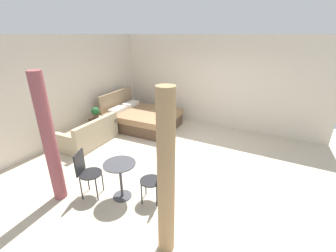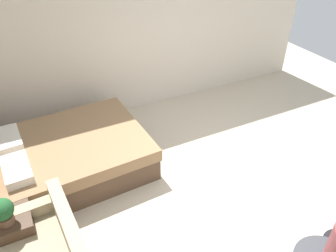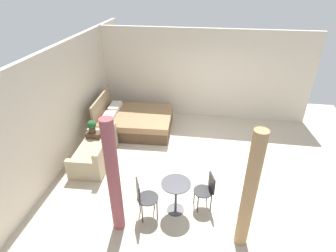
% 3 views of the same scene
% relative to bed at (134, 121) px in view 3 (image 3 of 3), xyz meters
% --- Properties ---
extents(ground_plane, '(8.27, 9.73, 0.02)m').
position_rel_bed_xyz_m(ground_plane, '(-1.28, -2.01, -0.31)').
color(ground_plane, beige).
extents(wall_back, '(8.27, 0.12, 2.89)m').
position_rel_bed_xyz_m(wall_back, '(-1.28, 1.36, 1.15)').
color(wall_back, beige).
rests_on(wall_back, ground).
extents(wall_right, '(0.12, 6.73, 2.89)m').
position_rel_bed_xyz_m(wall_right, '(1.36, -2.01, 1.15)').
color(wall_right, beige).
rests_on(wall_right, ground).
extents(bed, '(1.80, 2.23, 1.10)m').
position_rel_bed_xyz_m(bed, '(0.00, 0.00, 0.00)').
color(bed, brown).
rests_on(bed, ground).
extents(couch, '(1.63, 0.90, 0.76)m').
position_rel_bed_xyz_m(couch, '(-1.75, 0.57, -0.04)').
color(couch, tan).
rests_on(couch, ground).
extents(nightstand, '(0.54, 0.40, 0.54)m').
position_rel_bed_xyz_m(nightstand, '(-1.06, 0.81, -0.03)').
color(nightstand, '#473323').
rests_on(nightstand, ground).
extents(potted_plant, '(0.24, 0.24, 0.33)m').
position_rel_bed_xyz_m(potted_plant, '(-1.16, 0.86, 0.42)').
color(potted_plant, brown).
rests_on(potted_plant, nightstand).
extents(balcony_table, '(0.59, 0.59, 0.73)m').
position_rel_bed_xyz_m(balcony_table, '(-3.11, -1.69, 0.21)').
color(balcony_table, '#3F3F44').
rests_on(balcony_table, ground).
extents(cafe_chair_near_window, '(0.50, 0.50, 0.81)m').
position_rel_bed_xyz_m(cafe_chair_near_window, '(-2.90, -2.30, 0.20)').
color(cafe_chair_near_window, black).
rests_on(cafe_chair_near_window, ground).
extents(cafe_chair_near_couch, '(0.56, 0.56, 0.92)m').
position_rel_bed_xyz_m(cafe_chair_near_couch, '(-3.37, -1.09, 0.26)').
color(cafe_chair_near_couch, black).
rests_on(cafe_chair_near_couch, ground).
extents(curtain_left, '(0.23, 0.23, 2.38)m').
position_rel_bed_xyz_m(curtain_left, '(-3.67, -2.96, 0.89)').
color(curtain_left, tan).
rests_on(curtain_left, ground).
extents(curtain_right, '(0.23, 0.23, 2.38)m').
position_rel_bed_xyz_m(curtain_right, '(-3.67, -0.65, 0.89)').
color(curtain_right, '#994C51').
rests_on(curtain_right, ground).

